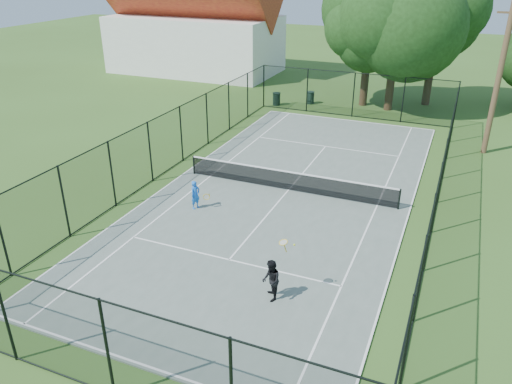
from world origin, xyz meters
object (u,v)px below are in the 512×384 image
at_px(tennis_net, 289,180).
at_px(player_black, 271,280).
at_px(trash_bin_left, 277,99).
at_px(player_blue, 196,195).
at_px(trash_bin_right, 310,98).
at_px(utility_pole, 499,79).

height_order(tennis_net, player_black, player_black).
distance_m(tennis_net, trash_bin_left, 14.88).
bearing_deg(player_blue, player_black, -41.36).
relative_size(tennis_net, trash_bin_left, 11.01).
relative_size(trash_bin_right, utility_pole, 0.11).
relative_size(tennis_net, utility_pole, 1.24).
bearing_deg(tennis_net, trash_bin_left, 112.83).
height_order(trash_bin_right, player_blue, player_blue).
relative_size(utility_pole, player_black, 4.02).
bearing_deg(trash_bin_right, trash_bin_left, -148.23).
bearing_deg(tennis_net, player_black, -74.50).
xyz_separation_m(trash_bin_right, utility_pole, (11.96, -6.06, 3.67)).
xyz_separation_m(trash_bin_left, trash_bin_right, (2.17, 1.35, -0.01)).
bearing_deg(utility_pole, player_blue, -132.98).
height_order(trash_bin_left, utility_pole, utility_pole).
xyz_separation_m(trash_bin_right, player_black, (5.79, -22.97, 0.31)).
bearing_deg(utility_pole, player_black, -110.02).
xyz_separation_m(trash_bin_left, player_blue, (2.70, -16.99, 0.22)).
xyz_separation_m(tennis_net, player_blue, (-3.08, -3.27, 0.11)).
bearing_deg(trash_bin_right, player_blue, -88.37).
distance_m(trash_bin_left, trash_bin_right, 2.56).
height_order(trash_bin_right, utility_pole, utility_pole).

